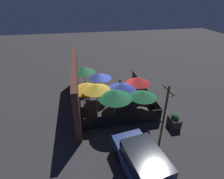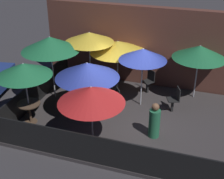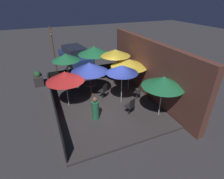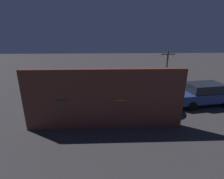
{
  "view_description": "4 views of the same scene",
  "coord_description": "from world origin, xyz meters",
  "views": [
    {
      "loc": [
        -12.27,
        2.53,
        7.9
      ],
      "look_at": [
        -0.27,
        0.17,
        1.17
      ],
      "focal_mm": 28.0,
      "sensor_mm": 36.0,
      "label": 1
    },
    {
      "loc": [
        2.55,
        -9.16,
        6.23
      ],
      "look_at": [
        -0.53,
        0.23,
        0.99
      ],
      "focal_mm": 50.0,
      "sensor_mm": 36.0,
      "label": 2
    },
    {
      "loc": [
        8.09,
        -2.86,
        5.59
      ],
      "look_at": [
        0.69,
        0.26,
        1.25
      ],
      "focal_mm": 28.0,
      "sensor_mm": 36.0,
      "label": 3
    },
    {
      "loc": [
        -0.08,
        11.72,
        5.28
      ],
      "look_at": [
        -0.53,
        0.0,
        1.26
      ],
      "focal_mm": 28.0,
      "sensor_mm": 36.0,
      "label": 4
    }
  ],
  "objects": [
    {
      "name": "patio_chair_1",
      "position": [
        -0.42,
        0.18,
        0.64
      ],
      "size": [
        0.56,
        0.56,
        0.94
      ],
      "rotation": [
        0.0,
        0.0,
        -2.54
      ],
      "color": "black",
      "rests_on": "patio_deck"
    },
    {
      "name": "patio_umbrella_0",
      "position": [
        -2.98,
        -1.39,
        2.12
      ],
      "size": [
        1.82,
        1.82,
        2.22
      ],
      "color": "#B2B2B7",
      "rests_on": "patio_deck"
    },
    {
      "name": "patio_umbrella_3",
      "position": [
        -1.91,
        1.58,
        2.36
      ],
      "size": [
        1.94,
        1.94,
        2.45
      ],
      "color": "#B2B2B7",
      "rests_on": "patio_deck"
    },
    {
      "name": "patio_chair_0",
      "position": [
        0.44,
        2.04,
        0.65
      ],
      "size": [
        0.56,
        0.56,
        0.95
      ],
      "rotation": [
        0.0,
        0.0,
        -2.17
      ],
      "color": "black",
      "rests_on": "patio_deck"
    },
    {
      "name": "ground_plane",
      "position": [
        0.0,
        0.0,
        0.0
      ],
      "size": [
        60.0,
        60.0,
        0.0
      ],
      "primitive_type": "plane",
      "color": "#383538"
    },
    {
      "name": "patron_0",
      "position": [
        1.25,
        -0.86,
        0.67
      ],
      "size": [
        0.51,
        0.51,
        1.22
      ],
      "rotation": [
        0.0,
        0.0,
        3.88
      ],
      "color": "#236642",
      "rests_on": "patio_deck"
    },
    {
      "name": "patio_deck",
      "position": [
        0.0,
        0.0,
        0.06
      ],
      "size": [
        7.01,
        5.47,
        0.12
      ],
      "color": "#383333",
      "rests_on": "ground_plane"
    },
    {
      "name": "fence_side_left",
      "position": [
        -3.46,
        0.0,
        0.59
      ],
      "size": [
        0.05,
        5.27,
        0.95
      ],
      "color": "black",
      "rests_on": "patio_deck"
    },
    {
      "name": "patio_chair_2",
      "position": [
        1.65,
        0.87,
        0.65
      ],
      "size": [
        0.53,
        0.53,
        0.96
      ],
      "rotation": [
        0.0,
        0.0,
        -2.73
      ],
      "color": "black",
      "rests_on": "patio_deck"
    },
    {
      "name": "patio_umbrella_7",
      "position": [
        -3.02,
        0.5,
        2.34
      ],
      "size": [
        2.18,
        2.18,
        2.49
      ],
      "color": "#B2B2B7",
      "rests_on": "patio_deck"
    },
    {
      "name": "dining_table_0",
      "position": [
        -2.98,
        -1.39,
        0.71
      ],
      "size": [
        0.78,
        0.78,
        0.75
      ],
      "color": "#4C3828",
      "rests_on": "patio_deck"
    },
    {
      "name": "patio_umbrella_2",
      "position": [
        0.38,
        0.97,
        2.16
      ],
      "size": [
        1.73,
        1.73,
        2.26
      ],
      "color": "#B2B2B7",
      "rests_on": "patio_deck"
    },
    {
      "name": "patio_umbrella_6",
      "position": [
        -0.46,
        -1.9,
        1.9
      ],
      "size": [
        1.99,
        1.99,
        2.04
      ],
      "color": "#B2B2B7",
      "rests_on": "patio_deck"
    },
    {
      "name": "building_wall",
      "position": [
        0.0,
        2.96,
        1.7
      ],
      "size": [
        8.61,
        0.36,
        3.4
      ],
      "color": "brown",
      "rests_on": "ground_plane"
    },
    {
      "name": "fence_front",
      "position": [
        0.0,
        -2.69,
        0.59
      ],
      "size": [
        6.81,
        0.05,
        0.95
      ],
      "color": "black",
      "rests_on": "patio_deck"
    },
    {
      "name": "patio_umbrella_5",
      "position": [
        2.25,
        2.22,
        2.03
      ],
      "size": [
        2.02,
        2.02,
        2.16
      ],
      "color": "#B2B2B7",
      "rests_on": "patio_deck"
    },
    {
      "name": "patio_umbrella_4",
      "position": [
        -0.9,
        2.09,
        1.93
      ],
      "size": [
        2.3,
        2.3,
        2.04
      ],
      "color": "#B2B2B7",
      "rests_on": "patio_deck"
    },
    {
      "name": "patio_umbrella_1",
      "position": [
        -1.21,
        -0.37,
        1.91
      ],
      "size": [
        2.2,
        2.2,
        2.06
      ],
      "color": "#B2B2B7",
      "rests_on": "patio_deck"
    },
    {
      "name": "dining_table_1",
      "position": [
        -1.21,
        -0.37,
        0.71
      ],
      "size": [
        0.83,
        0.83,
        0.75
      ],
      "color": "#4C3828",
      "rests_on": "patio_deck"
    }
  ]
}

